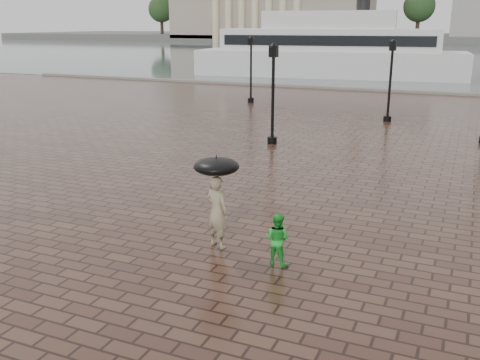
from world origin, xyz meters
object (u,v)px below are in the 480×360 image
object	(u,v)px
adult_pedestrian	(217,212)
child_pedestrian	(277,239)
street_lamps	(397,81)
ferry_near	(329,50)

from	to	relation	value
adult_pedestrian	child_pedestrian	size ratio (longest dim) A/B	1.49
street_lamps	child_pedestrian	xyz separation A→B (m)	(0.15, -19.69, -1.71)
child_pedestrian	ferry_near	xyz separation A→B (m)	(-10.42, 44.81, 2.06)
street_lamps	child_pedestrian	size ratio (longest dim) A/B	17.43
adult_pedestrian	child_pedestrian	distance (m)	1.76
child_pedestrian	ferry_near	distance (m)	46.05
street_lamps	adult_pedestrian	xyz separation A→B (m)	(-1.54, -19.33, -1.41)
ferry_near	child_pedestrian	bearing A→B (deg)	-83.62
child_pedestrian	ferry_near	bearing A→B (deg)	-68.18
adult_pedestrian	ferry_near	size ratio (longest dim) A/B	0.07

